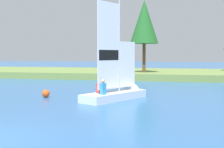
{
  "coord_description": "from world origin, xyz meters",
  "views": [
    {
      "loc": [
        5.83,
        -7.46,
        2.48
      ],
      "look_at": [
        0.95,
        12.54,
        1.2
      ],
      "focal_mm": 50.19,
      "sensor_mm": 36.0,
      "label": 1
    }
  ],
  "objects": [
    {
      "name": "shore_bank",
      "position": [
        0.0,
        28.05,
        0.33
      ],
      "size": [
        80.0,
        13.42,
        0.65
      ],
      "primitive_type": "cube",
      "color": "olive",
      "rests_on": "ground"
    },
    {
      "name": "shoreline_tree_centre",
      "position": [
        1.42,
        24.5,
        5.79
      ],
      "size": [
        2.9,
        2.9,
        7.37
      ],
      "color": "brown",
      "rests_on": "shore_bank"
    },
    {
      "name": "sailboat",
      "position": [
        2.22,
        9.83,
        0.46
      ],
      "size": [
        3.24,
        4.91,
        5.93
      ],
      "rotation": [
        0.0,
        0.0,
        1.12
      ],
      "color": "silver",
      "rests_on": "ground"
    },
    {
      "name": "channel_buoy",
      "position": [
        -2.18,
        9.15,
        0.23
      ],
      "size": [
        0.45,
        0.45,
        0.45
      ],
      "primitive_type": "sphere",
      "color": "#E54C19",
      "rests_on": "ground"
    }
  ]
}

